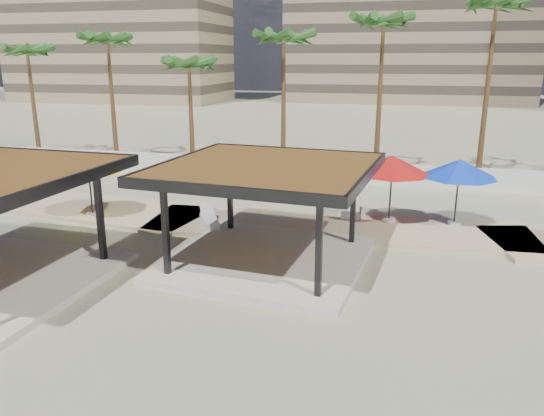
{
  "coord_description": "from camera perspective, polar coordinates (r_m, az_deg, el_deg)",
  "views": [
    {
      "loc": [
        4.68,
        -14.37,
        7.04
      ],
      "look_at": [
        -0.19,
        4.83,
        1.4
      ],
      "focal_mm": 35.0,
      "sensor_mm": 36.0,
      "label": 1
    }
  ],
  "objects": [
    {
      "name": "boundary_wall",
      "position": [
        31.4,
        5.36,
        3.98
      ],
      "size": [
        56.0,
        0.3,
        1.2
      ],
      "primitive_type": "cube",
      "color": "silver",
      "rests_on": "ground"
    },
    {
      "name": "palm_c",
      "position": [
        35.24,
        -8.92,
        14.71
      ],
      "size": [
        3.0,
        3.0,
        7.5
      ],
      "color": "brown",
      "rests_on": "ground"
    },
    {
      "name": "umbrella_b",
      "position": [
        24.65,
        -19.19,
        4.53
      ],
      "size": [
        3.35,
        3.35,
        2.77
      ],
      "rotation": [
        0.0,
        0.0,
        -0.08
      ],
      "color": "beige",
      "rests_on": "promenade"
    },
    {
      "name": "palm_b",
      "position": [
        38.49,
        -17.26,
        16.46
      ],
      "size": [
        3.0,
        3.0,
        9.03
      ],
      "color": "brown",
      "rests_on": "ground"
    },
    {
      "name": "umbrella_d",
      "position": [
        23.35,
        19.51,
        4.01
      ],
      "size": [
        4.08,
        4.08,
        2.82
      ],
      "rotation": [
        0.0,
        0.0,
        -0.36
      ],
      "color": "beige",
      "rests_on": "promenade"
    },
    {
      "name": "palm_f",
      "position": [
        33.34,
        22.92,
        18.86
      ],
      "size": [
        3.0,
        3.0,
        10.71
      ],
      "color": "brown",
      "rests_on": "ground"
    },
    {
      "name": "ground",
      "position": [
        16.67,
        -3.49,
        -9.12
      ],
      "size": [
        200.0,
        200.0,
        0.0
      ],
      "primitive_type": "plane",
      "color": "tan",
      "rests_on": "ground"
    },
    {
      "name": "building_west",
      "position": [
        95.04,
        -16.3,
        20.26
      ],
      "size": [
        34.0,
        16.0,
        32.4
      ],
      "color": "#937F60",
      "rests_on": "ground"
    },
    {
      "name": "palm_d",
      "position": [
        34.16,
        1.28,
        17.33
      ],
      "size": [
        3.0,
        3.0,
        9.05
      ],
      "color": "brown",
      "rests_on": "ground"
    },
    {
      "name": "building_mid",
      "position": [
        92.66,
        14.64,
        19.88
      ],
      "size": [
        38.0,
        16.0,
        30.4
      ],
      "color": "#847259",
      "rests_on": "ground"
    },
    {
      "name": "pavilion_central",
      "position": [
        18.4,
        -0.56,
        0.41
      ],
      "size": [
        7.67,
        7.67,
        3.57
      ],
      "rotation": [
        0.0,
        0.0,
        -0.09
      ],
      "color": "beige",
      "rests_on": "ground"
    },
    {
      "name": "umbrella_c",
      "position": [
        23.0,
        12.81,
        4.53
      ],
      "size": [
        3.59,
        3.59,
        2.9
      ],
      "rotation": [
        0.0,
        0.0,
        0.11
      ],
      "color": "beige",
      "rests_on": "promenade"
    },
    {
      "name": "palm_a",
      "position": [
        41.56,
        -24.81,
        14.73
      ],
      "size": [
        3.0,
        3.0,
        8.32
      ],
      "color": "brown",
      "rests_on": "ground"
    },
    {
      "name": "lounger_b",
      "position": [
        24.51,
        8.41,
        -0.01
      ],
      "size": [
        1.02,
        2.47,
        0.91
      ],
      "rotation": [
        0.0,
        0.0,
        1.67
      ],
      "color": "white",
      "rests_on": "promenade"
    },
    {
      "name": "promenade",
      "position": [
        23.27,
        6.96,
        -1.69
      ],
      "size": [
        44.45,
        7.97,
        0.24
      ],
      "color": "#C6B284",
      "rests_on": "ground"
    },
    {
      "name": "lounger_a",
      "position": [
        22.7,
        -6.76,
        -1.36
      ],
      "size": [
        1.43,
        1.95,
        0.71
      ],
      "rotation": [
        0.0,
        0.0,
        2.07
      ],
      "color": "white",
      "rests_on": "promenade"
    },
    {
      "name": "palm_e",
      "position": [
        32.86,
        11.89,
        18.44
      ],
      "size": [
        3.0,
        3.0,
        9.88
      ],
      "color": "brown",
      "rests_on": "ground"
    }
  ]
}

